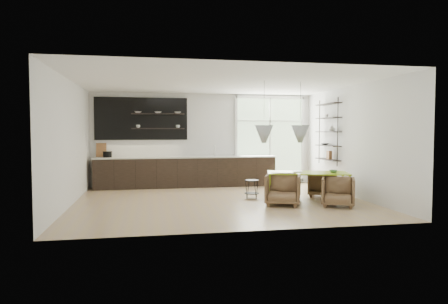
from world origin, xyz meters
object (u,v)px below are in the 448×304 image
armchair_front_right (338,192)px  armchair_back_left (285,185)px  dining_table (307,174)px  wire_stool (252,187)px  armchair_front_left (283,189)px  armchair_back_right (323,184)px

armchair_front_right → armchair_back_left: bearing=141.3°
dining_table → armchair_front_right: bearing=-46.6°
armchair_front_right → wire_stool: armchair_front_right is taller
armchair_back_left → wire_stool: size_ratio=1.41×
armchair_front_left → armchair_back_left: bearing=91.1°
armchair_front_right → wire_stool: bearing=166.8°
dining_table → armchair_back_left: dining_table is taller
dining_table → wire_stool: (-1.25, 0.62, -0.36)m
dining_table → armchair_front_left: 0.93m
armchair_front_left → armchair_back_right: bearing=57.3°
armchair_back_right → armchair_front_right: armchair_front_right is taller
armchair_back_left → wire_stool: bearing=14.7°
armchair_back_right → wire_stool: size_ratio=1.54×
wire_stool → dining_table: bearing=-26.3°
dining_table → armchair_front_left: (-0.77, -0.42, -0.30)m
dining_table → armchair_front_right: 0.96m
armchair_front_left → wire_stool: armchair_front_left is taller
dining_table → armchair_front_right: size_ratio=2.86×
dining_table → armchair_back_left: (-0.30, 0.79, -0.36)m
armchair_back_left → wire_stool: armchair_back_left is taller
armchair_back_right → armchair_front_left: size_ratio=0.91×
dining_table → armchair_front_right: (0.42, -0.80, -0.33)m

